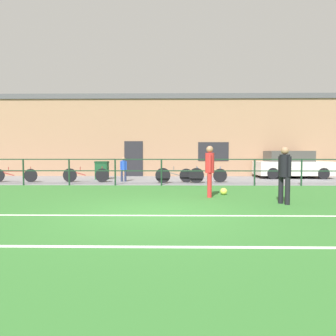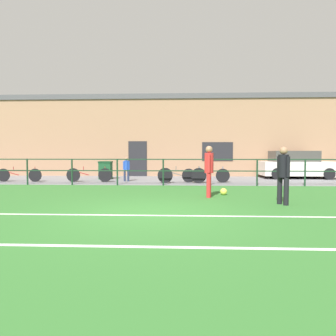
# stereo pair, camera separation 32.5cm
# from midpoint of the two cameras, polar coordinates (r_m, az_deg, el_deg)

# --- Properties ---
(ground) EXTENTS (60.00, 44.00, 0.04)m
(ground) POSITION_cam_midpoint_polar(r_m,az_deg,el_deg) (7.23, -4.33, -8.53)
(ground) COLOR #33702D
(field_line_touchline) EXTENTS (36.00, 0.11, 0.00)m
(field_line_touchline) POSITION_cam_midpoint_polar(r_m,az_deg,el_deg) (6.92, -4.57, -8.86)
(field_line_touchline) COLOR white
(field_line_touchline) RESTS_ON ground
(field_line_hash) EXTENTS (36.00, 0.11, 0.00)m
(field_line_hash) POSITION_cam_midpoint_polar(r_m,az_deg,el_deg) (4.73, -7.29, -14.45)
(field_line_hash) COLOR white
(field_line_hash) RESTS_ON ground
(pavement_strip) EXTENTS (48.00, 5.00, 0.02)m
(pavement_strip) POSITION_cam_midpoint_polar(r_m,az_deg,el_deg) (15.63, -1.49, -2.27)
(pavement_strip) COLOR slate
(pavement_strip) RESTS_ON ground
(perimeter_fence) EXTENTS (36.07, 0.07, 1.15)m
(perimeter_fence) POSITION_cam_midpoint_polar(r_m,az_deg,el_deg) (13.09, -1.95, -0.03)
(perimeter_fence) COLOR #193823
(perimeter_fence) RESTS_ON ground
(clubhouse_facade) EXTENTS (28.00, 2.56, 4.90)m
(clubhouse_facade) POSITION_cam_midpoint_polar(r_m,az_deg,el_deg) (19.30, -1.04, 5.97)
(clubhouse_facade) COLOR #A37A5B
(clubhouse_facade) RESTS_ON ground
(player_goalkeeper) EXTENTS (0.28, 0.40, 1.57)m
(player_goalkeeper) POSITION_cam_midpoint_polar(r_m,az_deg,el_deg) (8.85, 20.01, -0.64)
(player_goalkeeper) COLOR black
(player_goalkeeper) RESTS_ON ground
(player_striker) EXTENTS (0.29, 0.44, 1.63)m
(player_striker) POSITION_cam_midpoint_polar(r_m,az_deg,el_deg) (9.73, 6.87, -0.01)
(player_striker) COLOR red
(player_striker) RESTS_ON ground
(soccer_ball_match) EXTENTS (0.23, 0.23, 0.23)m
(soccer_ball_match) POSITION_cam_midpoint_polar(r_m,az_deg,el_deg) (10.37, 9.50, -4.34)
(soccer_ball_match) COLOR #E5E04C
(soccer_ball_match) RESTS_ON ground
(spectator_child) EXTENTS (0.32, 0.21, 1.18)m
(spectator_child) POSITION_cam_midpoint_polar(r_m,az_deg,el_deg) (14.90, -8.95, 0.05)
(spectator_child) COLOR #232D4C
(spectator_child) RESTS_ON pavement_strip
(parked_car_red) EXTENTS (3.90, 1.93, 1.49)m
(parked_car_red) POSITION_cam_midpoint_polar(r_m,az_deg,el_deg) (18.14, 21.54, 0.52)
(parked_car_red) COLOR silver
(parked_car_red) RESTS_ON pavement_strip
(bicycle_parked_0) EXTENTS (2.24, 0.04, 0.79)m
(bicycle_parked_0) POSITION_cam_midpoint_polar(r_m,az_deg,el_deg) (13.95, 1.51, -1.36)
(bicycle_parked_0) COLOR black
(bicycle_parked_0) RESTS_ON pavement_strip
(bicycle_parked_1) EXTENTS (2.20, 0.04, 0.73)m
(bicycle_parked_1) POSITION_cam_midpoint_polar(r_m,az_deg,el_deg) (16.23, -27.38, -1.20)
(bicycle_parked_1) COLOR black
(bicycle_parked_1) RESTS_ON pavement_strip
(bicycle_parked_2) EXTENTS (2.19, 0.04, 0.75)m
(bicycle_parked_2) POSITION_cam_midpoint_polar(r_m,az_deg,el_deg) (14.92, -15.74, -1.27)
(bicycle_parked_2) COLOR black
(bicycle_parked_2) RESTS_ON pavement_strip
(bicycle_parked_4) EXTENTS (2.23, 0.04, 0.75)m
(bicycle_parked_4) POSITION_cam_midpoint_polar(r_m,az_deg,el_deg) (14.35, 5.95, -1.35)
(bicycle_parked_4) COLOR black
(bicycle_parked_4) RESTS_ON pavement_strip
(trash_bin_0) EXTENTS (0.67, 0.57, 0.94)m
(trash_bin_0) POSITION_cam_midpoint_polar(r_m,az_deg,el_deg) (16.40, -12.83, -0.40)
(trash_bin_0) COLOR #194C28
(trash_bin_0) RESTS_ON pavement_strip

